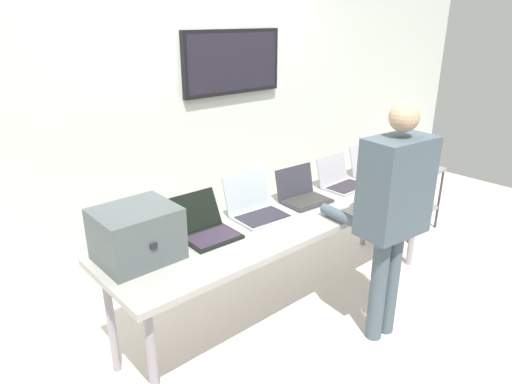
{
  "coord_description": "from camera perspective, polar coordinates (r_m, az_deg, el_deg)",
  "views": [
    {
      "loc": [
        -2.12,
        -2.03,
        2.08
      ],
      "look_at": [
        -0.17,
        0.18,
        0.94
      ],
      "focal_mm": 32.06,
      "sensor_mm": 36.0,
      "label": 1
    }
  ],
  "objects": [
    {
      "name": "ground",
      "position": [
        3.61,
        4.05,
        -14.43
      ],
      "size": [
        8.0,
        8.0,
        0.04
      ],
      "primitive_type": "cube",
      "color": "beige"
    },
    {
      "name": "back_wall",
      "position": [
        3.89,
        -7.36,
        9.37
      ],
      "size": [
        8.0,
        0.11,
        2.57
      ],
      "color": "silver",
      "rests_on": "ground"
    },
    {
      "name": "workbench",
      "position": [
        3.23,
        4.39,
        -3.59
      ],
      "size": [
        2.74,
        0.7,
        0.78
      ],
      "color": "#A7A49D",
      "rests_on": "ground"
    },
    {
      "name": "equipment_box",
      "position": [
        2.65,
        -14.69,
        -5.08
      ],
      "size": [
        0.43,
        0.38,
        0.31
      ],
      "color": "#4F595A",
      "rests_on": "workbench"
    },
    {
      "name": "laptop_station_0",
      "position": [
        2.89,
        -6.32,
        -4.38
      ],
      "size": [
        0.34,
        0.37,
        0.24
      ],
      "color": "black",
      "rests_on": "workbench"
    },
    {
      "name": "laptop_station_1",
      "position": [
        3.14,
        -0.03,
        -1.94
      ],
      "size": [
        0.38,
        0.37,
        0.27
      ],
      "color": "#ACB5BA",
      "rests_on": "workbench"
    },
    {
      "name": "laptop_station_2",
      "position": [
        3.42,
        5.77,
        -0.21
      ],
      "size": [
        0.36,
        0.31,
        0.24
      ],
      "color": "#35343D",
      "rests_on": "workbench"
    },
    {
      "name": "laptop_station_3",
      "position": [
        3.75,
        10.51,
        1.47
      ],
      "size": [
        0.35,
        0.31,
        0.24
      ],
      "color": "#AFADB2",
      "rests_on": "workbench"
    },
    {
      "name": "laptop_station_4",
      "position": [
        4.08,
        14.46,
        2.81
      ],
      "size": [
        0.38,
        0.34,
        0.26
      ],
      "color": "#AEAFB6",
      "rests_on": "workbench"
    },
    {
      "name": "person",
      "position": [
        2.99,
        16.69,
        -1.42
      ],
      "size": [
        0.48,
        0.62,
        1.62
      ],
      "color": "#485761",
      "rests_on": "ground"
    },
    {
      "name": "paper_sheet",
      "position": [
        3.04,
        5.41,
        -4.15
      ],
      "size": [
        0.25,
        0.32,
        0.0
      ],
      "color": "white",
      "rests_on": "workbench"
    },
    {
      "name": "storage_cart",
      "position": [
        4.88,
        18.59,
        0.31
      ],
      "size": [
        0.56,
        0.44,
        0.66
      ],
      "color": "gray",
      "rests_on": "ground"
    }
  ]
}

